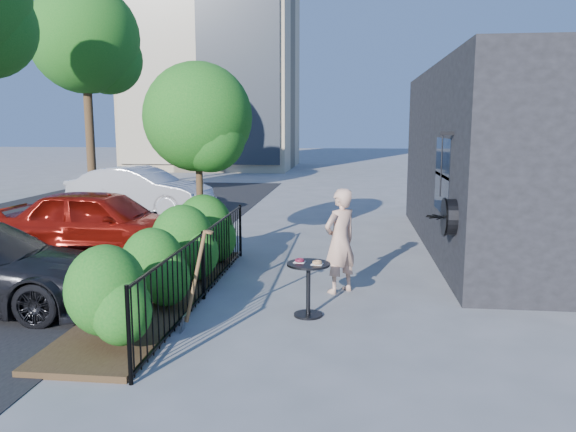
# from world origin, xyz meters

# --- Properties ---
(ground) EXTENTS (120.00, 120.00, 0.00)m
(ground) POSITION_xyz_m (0.00, 0.00, 0.00)
(ground) COLOR gray
(ground) RESTS_ON ground
(shop_building) EXTENTS (6.22, 9.00, 4.00)m
(shop_building) POSITION_xyz_m (5.50, 4.50, 2.00)
(shop_building) COLOR black
(shop_building) RESTS_ON ground
(fence) EXTENTS (0.05, 6.05, 1.10)m
(fence) POSITION_xyz_m (-1.50, 0.00, 0.56)
(fence) COLOR black
(fence) RESTS_ON ground
(planting_bed) EXTENTS (1.30, 6.00, 0.08)m
(planting_bed) POSITION_xyz_m (-2.20, 0.00, 0.04)
(planting_bed) COLOR #382616
(planting_bed) RESTS_ON ground
(shrubs) EXTENTS (1.10, 5.60, 1.24)m
(shrubs) POSITION_xyz_m (-2.10, 0.10, 0.70)
(shrubs) COLOR #166218
(shrubs) RESTS_ON ground
(patio_tree) EXTENTS (2.20, 2.20, 3.94)m
(patio_tree) POSITION_xyz_m (-2.24, 2.76, 2.76)
(patio_tree) COLOR #3F2B19
(patio_tree) RESTS_ON ground
(street_tree_far) EXTENTS (4.40, 4.40, 8.28)m
(street_tree_far) POSITION_xyz_m (-9.94, 13.96, 5.92)
(street_tree_far) COLOR #3F2B19
(street_tree_far) RESTS_ON ground
(cafe_table) EXTENTS (0.62, 0.62, 0.84)m
(cafe_table) POSITION_xyz_m (0.21, -0.60, 0.54)
(cafe_table) COLOR black
(cafe_table) RESTS_ON ground
(woman) EXTENTS (0.74, 0.73, 1.73)m
(woman) POSITION_xyz_m (0.63, 0.64, 0.87)
(woman) COLOR tan
(woman) RESTS_ON ground
(shovel) EXTENTS (0.48, 0.18, 1.42)m
(shovel) POSITION_xyz_m (-1.26, -1.41, 0.62)
(shovel) COLOR brown
(shovel) RESTS_ON ground
(car_red) EXTENTS (4.32, 1.92, 1.44)m
(car_red) POSITION_xyz_m (-4.38, 2.65, 0.72)
(car_red) COLOR maroon
(car_red) RESTS_ON ground
(car_silver) EXTENTS (4.67, 2.28, 1.47)m
(car_silver) POSITION_xyz_m (-5.70, 8.27, 0.74)
(car_silver) COLOR #B3B3B8
(car_silver) RESTS_ON ground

